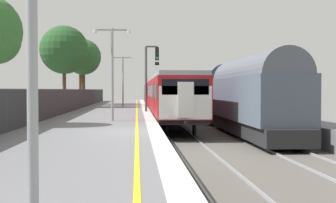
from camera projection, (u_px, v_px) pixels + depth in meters
ground at (211, 146)px, 17.99m from camera, size 17.40×110.00×1.21m
commuter_train_at_platform at (162, 94)px, 43.64m from camera, size 2.83×42.98×3.81m
freight_train_adjacent_track at (200, 92)px, 45.45m from camera, size 2.60×54.58×4.49m
signal_gantry at (150, 71)px, 34.08m from camera, size 1.10×0.24×5.03m
platform_lamp_mid at (112, 65)px, 23.98m from camera, size 2.00×0.20×4.99m
platform_lamp_far at (123, 77)px, 42.37m from camera, size 2.00×0.20×4.83m
platform_back_fence at (6, 110)px, 17.38m from camera, size 0.07×99.00×1.72m
background_tree_left at (80, 54)px, 51.84m from camera, size 3.40×3.52×7.67m
background_tree_centre at (64, 51)px, 42.47m from camera, size 4.61×4.61×7.78m
background_tree_right at (83, 58)px, 47.96m from camera, size 3.86×3.86×7.13m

